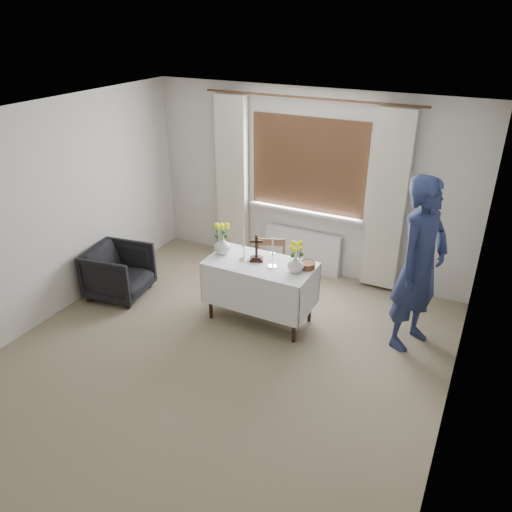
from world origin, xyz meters
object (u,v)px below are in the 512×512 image
(wooden_chair, at_px, (270,273))
(flower_vase_right, at_px, (296,264))
(wooden_cross, at_px, (256,248))
(person, at_px, (420,265))
(altar_table, at_px, (260,292))
(armchair, at_px, (119,272))
(flower_vase_left, at_px, (222,245))

(wooden_chair, distance_m, flower_vase_right, 0.81)
(wooden_cross, bearing_deg, person, -13.06)
(wooden_chair, bearing_deg, altar_table, -103.04)
(wooden_chair, distance_m, person, 1.84)
(person, distance_m, wooden_cross, 1.78)
(wooden_cross, relative_size, flower_vase_right, 1.70)
(wooden_chair, xyz_separation_m, armchair, (-1.81, -0.72, -0.08))
(armchair, bearing_deg, wooden_cross, -88.84)
(flower_vase_left, bearing_deg, wooden_cross, 0.58)
(flower_vase_right, bearing_deg, wooden_chair, 139.33)
(wooden_chair, relative_size, flower_vase_left, 3.91)
(wooden_chair, xyz_separation_m, person, (1.75, -0.06, 0.56))
(altar_table, distance_m, wooden_cross, 0.55)
(armchair, xyz_separation_m, person, (3.56, 0.66, 0.63))
(armchair, distance_m, flower_vase_right, 2.39)
(altar_table, bearing_deg, wooden_cross, 152.98)
(altar_table, bearing_deg, flower_vase_right, -1.68)
(wooden_chair, relative_size, person, 0.42)
(armchair, bearing_deg, flower_vase_left, -85.74)
(altar_table, xyz_separation_m, flower_vase_right, (0.44, -0.01, 0.48))
(armchair, distance_m, flower_vase_left, 1.50)
(armchair, relative_size, person, 0.38)
(person, xyz_separation_m, flower_vase_right, (-1.24, -0.38, -0.10))
(wooden_cross, distance_m, flower_vase_right, 0.51)
(wooden_chair, xyz_separation_m, wooden_cross, (0.01, -0.39, 0.52))
(altar_table, bearing_deg, person, 12.20)
(wooden_cross, relative_size, flower_vase_left, 1.57)
(flower_vase_left, bearing_deg, altar_table, -3.15)
(person, relative_size, flower_vase_right, 10.05)
(wooden_cross, bearing_deg, flower_vase_right, -28.96)
(flower_vase_left, bearing_deg, wooden_chair, 42.04)
(wooden_chair, height_order, flower_vase_left, flower_vase_left)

